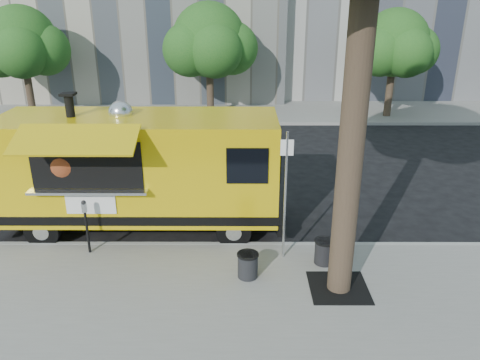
# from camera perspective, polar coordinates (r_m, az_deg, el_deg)

# --- Properties ---
(ground) EXTENTS (120.00, 120.00, 0.00)m
(ground) POSITION_cam_1_polar(r_m,az_deg,el_deg) (12.45, -2.54, -6.25)
(ground) COLOR black
(ground) RESTS_ON ground
(sidewalk) EXTENTS (60.00, 6.00, 0.15)m
(sidewalk) POSITION_cam_1_polar(r_m,az_deg,el_deg) (9.05, -3.71, -17.64)
(sidewalk) COLOR gray
(sidewalk) RESTS_ON ground
(curb) EXTENTS (60.00, 0.14, 0.16)m
(curb) POSITION_cam_1_polar(r_m,az_deg,el_deg) (11.59, -2.75, -8.06)
(curb) COLOR #999993
(curb) RESTS_ON ground
(far_sidewalk) EXTENTS (60.00, 5.00, 0.15)m
(far_sidewalk) POSITION_cam_1_polar(r_m,az_deg,el_deg) (25.17, -1.18, 8.29)
(far_sidewalk) COLOR gray
(far_sidewalk) RESTS_ON ground
(tree_well) EXTENTS (1.20, 1.20, 0.02)m
(tree_well) POSITION_cam_1_polar(r_m,az_deg,el_deg) (10.15, 11.91, -12.71)
(tree_well) COLOR black
(tree_well) RESTS_ON sidewalk
(far_tree_a) EXTENTS (3.42, 3.42, 5.36)m
(far_tree_a) POSITION_cam_1_polar(r_m,az_deg,el_deg) (25.68, -25.09, 15.00)
(far_tree_a) COLOR #33261C
(far_tree_a) RESTS_ON far_sidewalk
(far_tree_b) EXTENTS (3.60, 3.60, 5.50)m
(far_tree_b) POSITION_cam_1_polar(r_m,az_deg,el_deg) (23.85, -3.81, 16.66)
(far_tree_b) COLOR #33261C
(far_tree_b) RESTS_ON far_sidewalk
(far_tree_c) EXTENTS (3.24, 3.24, 5.21)m
(far_tree_c) POSITION_cam_1_polar(r_m,az_deg,el_deg) (24.65, 18.37, 15.56)
(far_tree_c) COLOR #33261C
(far_tree_c) RESTS_ON far_sidewalk
(sign_post) EXTENTS (0.28, 0.06, 3.00)m
(sign_post) POSITION_cam_1_polar(r_m,az_deg,el_deg) (10.29, 5.56, -1.11)
(sign_post) COLOR silver
(sign_post) RESTS_ON sidewalk
(parking_meter) EXTENTS (0.11, 0.11, 1.33)m
(parking_meter) POSITION_cam_1_polar(r_m,az_deg,el_deg) (11.36, -18.28, -4.70)
(parking_meter) COLOR black
(parking_meter) RESTS_ON sidewalk
(food_truck) EXTENTS (7.28, 3.36, 3.60)m
(food_truck) POSITION_cam_1_polar(r_m,az_deg,el_deg) (12.19, -12.24, 1.33)
(food_truck) COLOR #DCB80B
(food_truck) RESTS_ON ground
(trash_bin_left) EXTENTS (0.47, 0.47, 0.56)m
(trash_bin_left) POSITION_cam_1_polar(r_m,az_deg,el_deg) (10.14, 0.95, -10.25)
(trash_bin_left) COLOR black
(trash_bin_left) RESTS_ON sidewalk
(trash_bin_right) EXTENTS (0.48, 0.48, 0.57)m
(trash_bin_right) POSITION_cam_1_polar(r_m,az_deg,el_deg) (10.79, 10.25, -8.49)
(trash_bin_right) COLOR black
(trash_bin_right) RESTS_ON sidewalk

